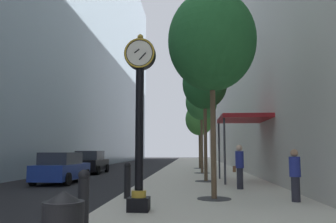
{
  "coord_description": "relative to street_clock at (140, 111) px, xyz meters",
  "views": [
    {
      "loc": [
        2.56,
        -3.04,
        1.7
      ],
      "look_at": [
        0.96,
        19.98,
        4.36
      ],
      "focal_mm": 36.26,
      "sensor_mm": 36.0,
      "label": 1
    }
  ],
  "objects": [
    {
      "name": "car_black_mid",
      "position": [
        -6.14,
        16.1,
        -1.93
      ],
      "size": [
        2.1,
        4.07,
        1.68
      ],
      "color": "black",
      "rests_on": "ground"
    },
    {
      "name": "storefront_awning",
      "position": [
        4.0,
        8.73,
        0.54
      ],
      "size": [
        2.4,
        3.6,
        3.3
      ],
      "color": "maroon",
      "rests_on": "sidewalk_right"
    },
    {
      "name": "street_tree_mid_far",
      "position": [
        2.1,
        15.03,
        2.35
      ],
      "size": [
        2.23,
        2.23,
        6.27
      ],
      "color": "#333335",
      "rests_on": "sidewalk_right"
    },
    {
      "name": "sidewalk_right",
      "position": [
        2.03,
        24.12,
        -2.67
      ],
      "size": [
        6.42,
        80.0,
        0.14
      ],
      "primitive_type": "cube",
      "color": "beige",
      "rests_on": "ground"
    },
    {
      "name": "bollard_nearest",
      "position": [
        -0.73,
        -2.29,
        -1.98
      ],
      "size": [
        0.23,
        0.23,
        1.19
      ],
      "color": "black",
      "rests_on": "sidewalk_right"
    },
    {
      "name": "street_tree_near",
      "position": [
        2.1,
        2.35,
        2.65
      ],
      "size": [
        2.99,
        2.99,
        6.99
      ],
      "color": "#333335",
      "rests_on": "sidewalk_right"
    },
    {
      "name": "building_block_right",
      "position": [
        9.74,
        24.12,
        12.92
      ],
      "size": [
        9.0,
        80.0,
        31.34
      ],
      "color": "#B7B2A8",
      "rests_on": "ground"
    },
    {
      "name": "pedestrian_walking",
      "position": [
        3.33,
        5.27,
        -1.65
      ],
      "size": [
        0.47,
        0.36,
        1.79
      ],
      "color": "#23232D",
      "rests_on": "sidewalk_right"
    },
    {
      "name": "bollard_third",
      "position": [
        -0.73,
        2.28,
        -1.98
      ],
      "size": [
        0.23,
        0.23,
        1.19
      ],
      "color": "black",
      "rests_on": "sidewalk_right"
    },
    {
      "name": "building_block_left",
      "position": [
        -13.13,
        24.12,
        13.1
      ],
      "size": [
        9.0,
        80.0,
        31.69
      ],
      "color": "#93A8B7",
      "rests_on": "ground"
    },
    {
      "name": "ground_plane",
      "position": [
        -1.18,
        21.12,
        -2.74
      ],
      "size": [
        110.0,
        110.0,
        0.0
      ],
      "primitive_type": "plane",
      "color": "black",
      "rests_on": "ground"
    },
    {
      "name": "street_clock",
      "position": [
        0.0,
        0.0,
        0.0
      ],
      "size": [
        0.84,
        0.55,
        4.74
      ],
      "color": "black",
      "rests_on": "sidewalk_right"
    },
    {
      "name": "street_tree_far",
      "position": [
        2.1,
        21.36,
        1.71
      ],
      "size": [
        2.5,
        2.5,
        5.78
      ],
      "color": "#333335",
      "rests_on": "sidewalk_right"
    },
    {
      "name": "pedestrian_by_clock",
      "position": [
        4.56,
        1.91,
        -1.76
      ],
      "size": [
        0.46,
        0.46,
        1.6
      ],
      "color": "#23232D",
      "rests_on": "sidewalk_right"
    },
    {
      "name": "street_tree_mid_near",
      "position": [
        2.1,
        8.69,
        2.43
      ],
      "size": [
        2.34,
        2.34,
        6.41
      ],
      "color": "#333335",
      "rests_on": "sidewalk_right"
    },
    {
      "name": "car_blue_near",
      "position": [
        -5.46,
        8.72,
        -1.96
      ],
      "size": [
        1.94,
        4.35,
        1.6
      ],
      "color": "navy",
      "rests_on": "ground"
    }
  ]
}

